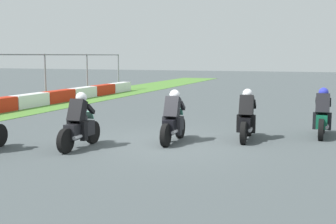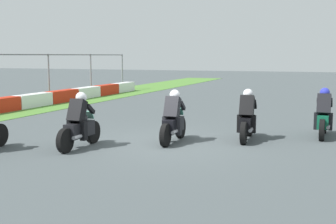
# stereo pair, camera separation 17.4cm
# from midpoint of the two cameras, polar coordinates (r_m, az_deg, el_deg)

# --- Properties ---
(ground_plane) EXTENTS (120.00, 120.00, 0.00)m
(ground_plane) POSITION_cam_midpoint_polar(r_m,az_deg,el_deg) (12.85, 0.46, -3.97)
(ground_plane) COLOR #444C4E
(rider_lane_a) EXTENTS (2.04, 0.54, 1.51)m
(rider_lane_a) POSITION_cam_midpoint_polar(r_m,az_deg,el_deg) (14.57, 19.46, -0.57)
(rider_lane_a) COLOR black
(rider_lane_a) RESTS_ON ground_plane
(rider_lane_b) EXTENTS (2.04, 0.55, 1.51)m
(rider_lane_b) POSITION_cam_midpoint_polar(r_m,az_deg,el_deg) (13.45, 10.37, -0.90)
(rider_lane_b) COLOR black
(rider_lane_b) RESTS_ON ground_plane
(rider_lane_c) EXTENTS (2.04, 0.55, 1.51)m
(rider_lane_c) POSITION_cam_midpoint_polar(r_m,az_deg,el_deg) (12.89, 1.08, -1.12)
(rider_lane_c) COLOR black
(rider_lane_c) RESTS_ON ground_plane
(rider_lane_d) EXTENTS (2.04, 0.54, 1.51)m
(rider_lane_d) POSITION_cam_midpoint_polar(r_m,az_deg,el_deg) (12.32, -10.78, -1.63)
(rider_lane_d) COLOR black
(rider_lane_d) RESTS_ON ground_plane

